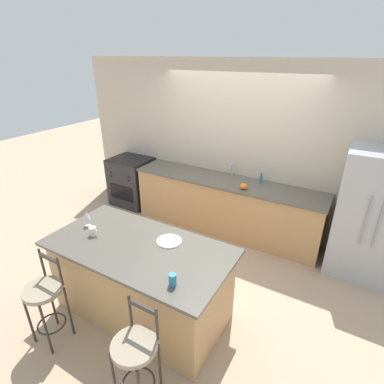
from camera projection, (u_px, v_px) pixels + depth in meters
ground_plane at (214, 239)px, 4.87m from camera, size 18.00×18.00×0.00m
wall_back at (236, 148)px, 4.86m from camera, size 6.00×0.07×2.70m
back_counter at (225, 205)px, 4.98m from camera, size 3.13×0.70×0.91m
sink_faucet at (232, 168)px, 4.89m from camera, size 0.02×0.13×0.22m
kitchen_island at (141, 280)px, 3.33m from camera, size 1.99×1.01×0.92m
refrigerator at (371, 215)px, 3.83m from camera, size 0.83×0.76×1.72m
oven_range at (132, 181)px, 5.87m from camera, size 0.75×0.67×0.93m
bar_stool_near at (46, 298)px, 2.96m from camera, size 0.37×0.37×1.01m
bar_stool_far at (136, 354)px, 2.41m from camera, size 0.37×0.37×1.01m
dinner_plate at (169, 241)px, 3.20m from camera, size 0.27×0.27×0.02m
wine_glass at (87, 216)px, 3.44m from camera, size 0.07×0.07×0.19m
coffee_mug at (93, 231)px, 3.30m from camera, size 0.11×0.08×0.10m
tumbler_cup at (173, 280)px, 2.58m from camera, size 0.07×0.07×0.12m
pumpkin_decoration at (244, 186)px, 4.44m from camera, size 0.12×0.12×0.12m
soap_bottle at (261, 179)px, 4.65m from camera, size 0.05×0.05×0.16m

